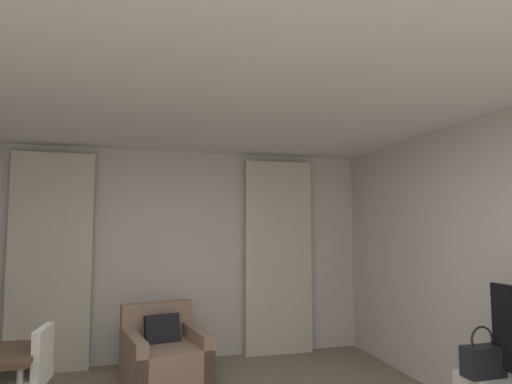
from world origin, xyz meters
name	(u,v)px	position (x,y,z in m)	size (l,w,h in m)	color
wall_window	(172,253)	(0.00, 3.03, 1.30)	(5.12, 0.06, 2.60)	silver
ceiling	(210,60)	(0.00, 0.00, 2.63)	(5.12, 6.12, 0.06)	white
curtain_left_panel	(50,260)	(-1.38, 2.90, 1.25)	(0.90, 0.06, 2.50)	beige
curtain_right_panel	(279,256)	(1.38, 2.90, 1.25)	(0.90, 0.06, 2.50)	beige
armchair	(164,358)	(-0.12, 2.18, 0.27)	(0.94, 1.00, 0.79)	#997A66
handbag_primary	(483,360)	(2.09, 0.23, 0.65)	(0.30, 0.14, 0.37)	black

